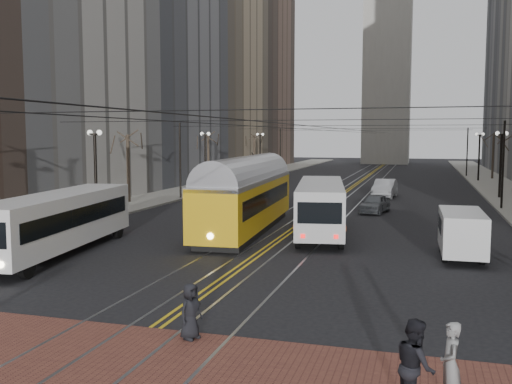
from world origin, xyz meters
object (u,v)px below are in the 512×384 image
Objects in this scene: cargo_van at (462,235)px; pedestrian_a at (191,311)px; streetcar at (247,202)px; rear_bus at (321,208)px; pedestrian_b at (450,364)px; sedan_grey at (375,204)px; sedan_silver at (385,188)px; pedestrian_c at (415,366)px; transit_bus at (58,224)px.

cargo_van is 3.12× the size of pedestrian_a.
rear_bus is (4.30, 0.12, -0.23)m from streetcar.
pedestrian_b is at bearing -95.31° from cargo_van.
sedan_grey is (-4.98, 14.31, -0.38)m from cargo_van.
sedan_silver is 3.26× the size of pedestrian_a.
sedan_silver is 38.14m from pedestrian_a.
pedestrian_a is 6.41m from pedestrian_c.
transit_bus is 0.80× the size of streetcar.
streetcar reaches higher than rear_bus.
transit_bus is 32.20m from sedan_silver.
cargo_van is at bearing 167.30° from pedestrian_b.
pedestrian_a is 0.80× the size of pedestrian_c.
cargo_van is at bearing -9.95° from pedestrian_a.
rear_bus reaches higher than pedestrian_b.
pedestrian_b is (3.86, -29.43, 0.21)m from sedan_grey.
sedan_silver is at bearing 59.00° from transit_bus.
pedestrian_a is (-2.68, -27.32, 0.10)m from sedan_grey.
cargo_van is 15.10m from pedestrian_a.
transit_bus is 7.40× the size of pedestrian_a.
cargo_van reaches higher than sedan_grey.
pedestrian_b is (-1.12, -15.11, -0.17)m from cargo_van.
pedestrian_c is at bearing -93.19° from pedestrian_a.
transit_bus is at bearing 70.56° from pedestrian_a.
transit_bus is 2.87× the size of sedan_grey.
streetcar reaches higher than cargo_van.
pedestrian_a reaches higher than sedan_grey.
rear_bus is at bearing 146.93° from cargo_van.
pedestrian_b is (16.72, -10.65, -0.53)m from transit_bus.
sedan_grey is 2.07× the size of pedestrian_c.
pedestrian_c is at bearing -73.96° from sedan_grey.
streetcar is 1.28× the size of rear_bus.
rear_bus is at bearing -92.66° from sedan_grey.
cargo_van is (11.48, -4.37, -0.61)m from streetcar.
sedan_silver is (2.23, 20.55, -0.62)m from rear_bus.
sedan_silver is 2.85× the size of pedestrian_b.
sedan_silver is (0.03, 10.73, 0.15)m from sedan_grey.
sedan_silver is 40.75m from pedestrian_c.
pedestrian_b is at bearing -73.54° from pedestrian_c.
sedan_grey is 30.07m from pedestrian_c.
pedestrian_c is (16.04, -11.12, -0.45)m from transit_bus.
sedan_grey is at bearing 68.05° from rear_bus.
streetcar is at bearing 7.74° from pedestrian_c.
rear_bus is at bearing -1.98° from streetcar.
sedan_silver reaches higher than pedestrian_a.
pedestrian_c is at bearing -84.32° from rear_bus.
sedan_grey is (2.20, 9.82, -0.77)m from rear_bus.
streetcar is at bearing -160.45° from pedestrian_b.
transit_bus is at bearing -129.40° from streetcar.
rear_bus reaches higher than pedestrian_a.
cargo_van is 1.21× the size of sedan_grey.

